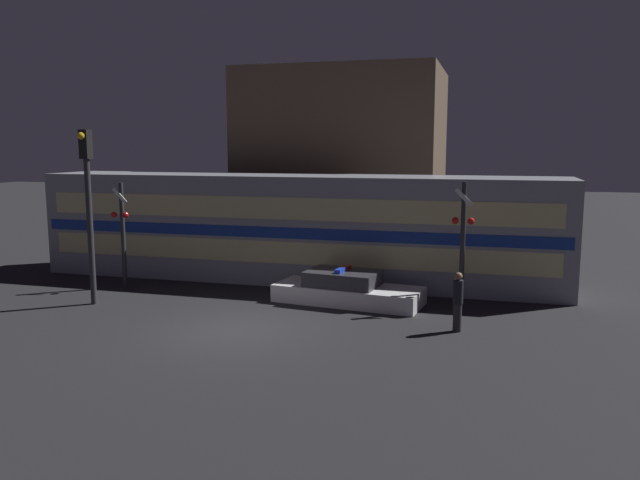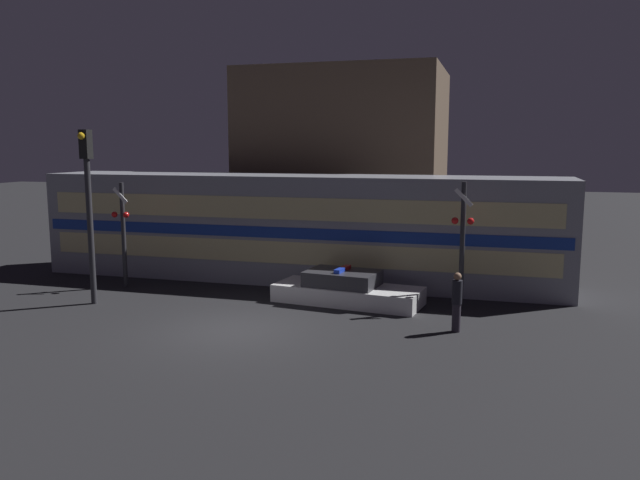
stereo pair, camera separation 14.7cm
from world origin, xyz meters
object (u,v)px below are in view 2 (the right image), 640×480
object	(u,v)px
crossing_signal_near	(462,241)
police_car	(346,290)
train	(296,228)
pedestrian	(457,301)
traffic_light_corner	(89,200)

from	to	relation	value
crossing_signal_near	police_car	bearing A→B (deg)	-175.27
police_car	crossing_signal_near	xyz separation A→B (m)	(3.59, 0.30, 1.72)
police_car	crossing_signal_near	bearing A→B (deg)	12.17
train	crossing_signal_near	xyz separation A→B (m)	(6.30, -2.75, 0.16)
train	pedestrian	xyz separation A→B (m)	(6.34, -5.34, -1.13)
pedestrian	train	bearing A→B (deg)	139.89
crossing_signal_near	traffic_light_corner	world-z (taller)	traffic_light_corner
police_car	traffic_light_corner	bearing A→B (deg)	-155.77
pedestrian	traffic_light_corner	xyz separation A→B (m)	(-11.43, -0.06, 2.50)
police_car	traffic_light_corner	world-z (taller)	traffic_light_corner
train	crossing_signal_near	size ratio (longest dim) A/B	5.00
pedestrian	crossing_signal_near	xyz separation A→B (m)	(-0.04, 2.59, 1.29)
pedestrian	traffic_light_corner	world-z (taller)	traffic_light_corner
police_car	train	bearing A→B (deg)	139.07
traffic_light_corner	police_car	bearing A→B (deg)	16.79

